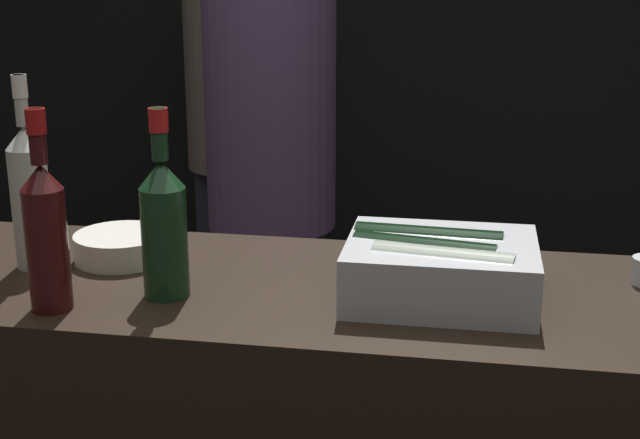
% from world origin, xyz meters
% --- Properties ---
extents(wall_back_chalkboard, '(6.40, 0.06, 2.80)m').
position_xyz_m(wall_back_chalkboard, '(0.00, 2.78, 1.40)').
color(wall_back_chalkboard, black).
rests_on(wall_back_chalkboard, ground_plane).
extents(ice_bin_with_bottles, '(0.33, 0.27, 0.12)m').
position_xyz_m(ice_bin_with_bottles, '(0.22, 0.25, 1.08)').
color(ice_bin_with_bottles, '#B7BABF').
rests_on(ice_bin_with_bottles, bar_counter).
extents(bowl_white, '(0.19, 0.19, 0.05)m').
position_xyz_m(bowl_white, '(-0.41, 0.35, 1.05)').
color(bowl_white, silver).
rests_on(bowl_white, bar_counter).
extents(red_wine_bottle_tall, '(0.07, 0.07, 0.35)m').
position_xyz_m(red_wine_bottle_tall, '(-0.44, 0.09, 1.17)').
color(red_wine_bottle_tall, '#380F0F').
rests_on(red_wine_bottle_tall, bar_counter).
extents(white_wine_bottle, '(0.07, 0.07, 0.38)m').
position_xyz_m(white_wine_bottle, '(-0.57, 0.29, 1.17)').
color(white_wine_bottle, '#B2B7AD').
rests_on(white_wine_bottle, bar_counter).
extents(red_wine_bottle_burgundy, '(0.08, 0.08, 0.34)m').
position_xyz_m(red_wine_bottle_burgundy, '(-0.26, 0.18, 1.16)').
color(red_wine_bottle_burgundy, '#143319').
rests_on(red_wine_bottle_burgundy, bar_counter).
extents(person_in_hoodie, '(0.38, 0.38, 1.80)m').
position_xyz_m(person_in_hoodie, '(-0.31, 1.25, 1.00)').
color(person_in_hoodie, black).
rests_on(person_in_hoodie, ground_plane).
extents(person_blond_tee, '(0.39, 0.39, 1.69)m').
position_xyz_m(person_blond_tee, '(-0.68, 2.22, 0.93)').
color(person_blond_tee, black).
rests_on(person_blond_tee, ground_plane).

